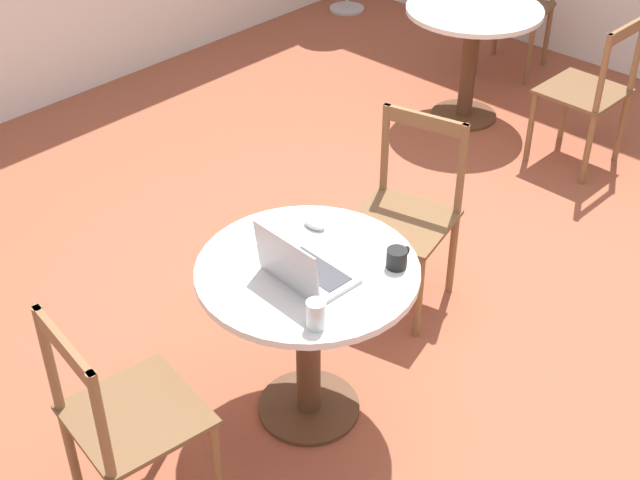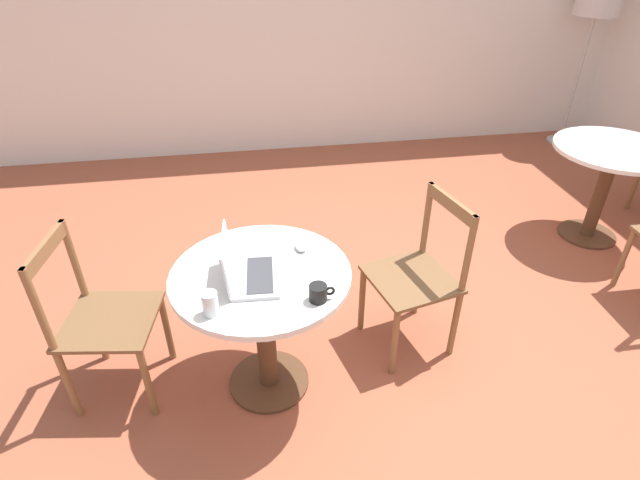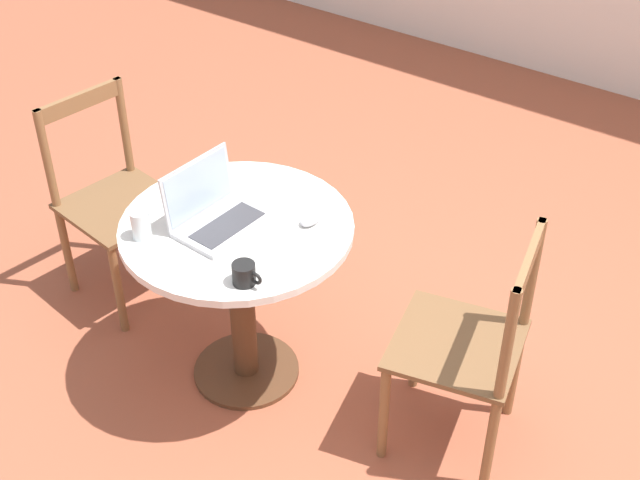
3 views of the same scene
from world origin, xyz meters
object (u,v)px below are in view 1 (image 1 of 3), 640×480
(mug, at_px, (397,258))
(drinking_glass, at_px, (316,314))
(cafe_table_near, at_px, (308,304))
(laptop, at_px, (303,269))
(chair_mid_right, at_px, (519,5))
(chair_near_right, at_px, (406,216))
(chair_mid_front, at_px, (590,93))
(mouse, at_px, (315,224))
(cafe_table_mid, at_px, (472,35))
(chair_near_left, at_px, (124,420))

(mug, relative_size, drinking_glass, 1.07)
(cafe_table_near, bearing_deg, laptop, -147.33)
(chair_mid_right, bearing_deg, drinking_glass, -157.49)
(chair_near_right, bearing_deg, mug, -145.04)
(cafe_table_near, distance_m, chair_near_right, 0.88)
(chair_mid_front, distance_m, mouse, 2.37)
(cafe_table_mid, height_order, drinking_glass, drinking_glass)
(chair_near_left, relative_size, mouse, 9.12)
(cafe_table_mid, distance_m, chair_near_left, 3.50)
(chair_near_left, height_order, chair_near_right, same)
(chair_mid_front, bearing_deg, cafe_table_mid, 88.83)
(chair_near_right, xyz_separation_m, laptop, (-0.92, -0.24, 0.33))
(chair_near_left, bearing_deg, chair_near_right, 2.86)
(cafe_table_near, xyz_separation_m, chair_near_left, (-0.79, 0.12, -0.11))
(cafe_table_mid, distance_m, mouse, 2.55)
(mug, bearing_deg, chair_near_left, 160.92)
(chair_near_right, relative_size, laptop, 2.73)
(cafe_table_near, relative_size, chair_near_right, 0.92)
(chair_near_left, relative_size, mug, 8.10)
(chair_near_right, relative_size, chair_mid_right, 1.00)
(cafe_table_near, bearing_deg, drinking_glass, -131.15)
(drinking_glass, bearing_deg, chair_mid_front, 9.60)
(chair_near_left, xyz_separation_m, laptop, (0.73, -0.16, 0.33))
(chair_mid_right, distance_m, mouse, 3.45)
(cafe_table_near, height_order, chair_mid_front, chair_mid_front)
(chair_near_left, height_order, drinking_glass, chair_near_left)
(mug, bearing_deg, chair_mid_front, 11.09)
(chair_mid_right, xyz_separation_m, mouse, (-3.25, -1.11, 0.30))
(cafe_table_near, distance_m, chair_mid_front, 2.58)
(cafe_table_near, relative_size, mug, 7.46)
(laptop, bearing_deg, cafe_table_near, 32.67)
(cafe_table_near, relative_size, chair_near_left, 0.92)
(mug, xyz_separation_m, drinking_glass, (-0.45, -0.01, 0.01))
(cafe_table_mid, relative_size, chair_near_left, 0.92)
(chair_near_left, bearing_deg, cafe_table_mid, 15.73)
(cafe_table_near, height_order, mouse, mouse)
(drinking_glass, bearing_deg, chair_mid_right, 22.51)
(mug, bearing_deg, cafe_table_mid, 29.00)
(cafe_table_near, distance_m, mouse, 0.33)
(chair_mid_front, bearing_deg, drinking_glass, -170.40)
(chair_mid_front, bearing_deg, chair_near_left, -178.22)
(chair_near_right, bearing_deg, drinking_glass, -157.29)
(mouse, bearing_deg, chair_near_left, -177.49)
(chair_mid_right, xyz_separation_m, laptop, (-3.52, -1.31, 0.33))
(mouse, bearing_deg, chair_mid_right, 18.91)
(laptop, bearing_deg, mug, -33.61)
(chair_near_right, distance_m, mouse, 0.71)
(chair_mid_front, distance_m, laptop, 2.66)
(cafe_table_mid, xyz_separation_m, chair_mid_right, (0.88, 0.21, -0.11))
(chair_near_right, xyz_separation_m, drinking_glass, (-1.07, -0.45, 0.33))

